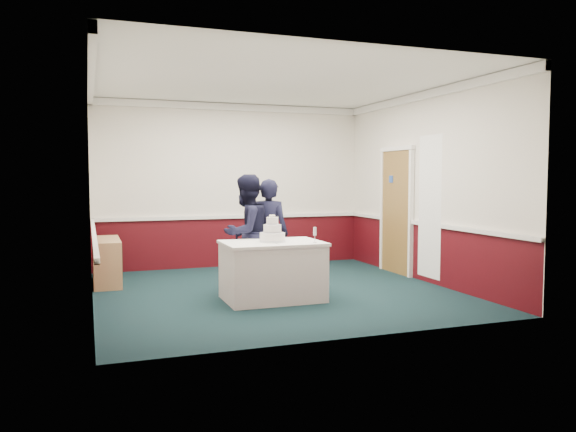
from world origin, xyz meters
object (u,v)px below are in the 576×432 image
object	(u,v)px
cake_table	(272,270)
cake_knife	(275,243)
person_woman	(269,234)
wedding_cake	(272,234)
champagne_flute	(315,232)
sideboard	(107,261)
person_man	(246,233)

from	to	relation	value
cake_table	cake_knife	xyz separation A→B (m)	(-0.03, -0.20, 0.39)
person_woman	cake_table	bearing A→B (deg)	109.13
wedding_cake	champagne_flute	size ratio (longest dim) A/B	1.78
cake_knife	champagne_flute	distance (m)	0.55
cake_table	champagne_flute	bearing A→B (deg)	-29.25
wedding_cake	champagne_flute	world-z (taller)	wedding_cake
wedding_cake	cake_knife	world-z (taller)	wedding_cake
sideboard	person_woman	world-z (taller)	person_woman
person_woman	person_man	bearing A→B (deg)	52.86
wedding_cake	person_man	xyz separation A→B (m)	(-0.17, 0.67, -0.05)
cake_table	wedding_cake	bearing A→B (deg)	90.00
sideboard	wedding_cake	xyz separation A→B (m)	(2.07, -1.95, 0.55)
wedding_cake	cake_table	bearing A→B (deg)	-90.00
cake_table	wedding_cake	xyz separation A→B (m)	(0.00, 0.00, 0.50)
sideboard	person_man	size ratio (longest dim) A/B	0.71
champagne_flute	sideboard	bearing A→B (deg)	139.05
person_man	wedding_cake	bearing A→B (deg)	72.22
cake_table	person_woman	distance (m)	0.93
cake_table	cake_knife	distance (m)	0.44
sideboard	person_woman	bearing A→B (deg)	-26.67
person_man	cake_table	bearing A→B (deg)	72.22
sideboard	wedding_cake	distance (m)	2.89
wedding_cake	person_woman	distance (m)	0.84
cake_knife	wedding_cake	bearing A→B (deg)	69.39
cake_table	person_man	bearing A→B (deg)	104.50
person_woman	champagne_flute	bearing A→B (deg)	138.63
champagne_flute	person_man	xyz separation A→B (m)	(-0.67, 0.95, -0.08)
sideboard	person_man	xyz separation A→B (m)	(1.89, -1.27, 0.50)
sideboard	person_man	distance (m)	2.33
sideboard	cake_table	xyz separation A→B (m)	(2.07, -1.95, 0.05)
cake_knife	champagne_flute	bearing A→B (deg)	-20.66
cake_knife	cake_table	bearing A→B (deg)	69.39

